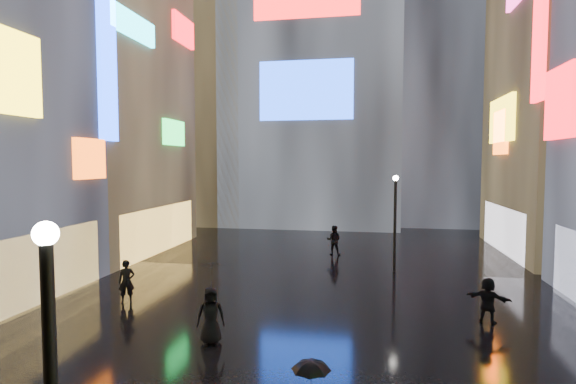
# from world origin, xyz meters

# --- Properties ---
(ground) EXTENTS (140.00, 140.00, 0.00)m
(ground) POSITION_xyz_m (0.00, 20.00, 0.00)
(ground) COLOR black
(ground) RESTS_ON ground
(building_left_far) EXTENTS (10.28, 12.00, 22.00)m
(building_left_far) POSITION_xyz_m (-15.98, 26.00, 10.98)
(building_left_far) COLOR black
(building_left_far) RESTS_ON ground
(tower_main) EXTENTS (16.00, 14.20, 42.00)m
(tower_main) POSITION_xyz_m (-3.00, 43.97, 21.01)
(tower_main) COLOR black
(tower_main) RESTS_ON ground
(tower_flank_right) EXTENTS (12.00, 12.00, 34.00)m
(tower_flank_right) POSITION_xyz_m (9.00, 46.00, 17.00)
(tower_flank_right) COLOR black
(tower_flank_right) RESTS_ON ground
(tower_flank_left) EXTENTS (10.00, 10.00, 26.00)m
(tower_flank_left) POSITION_xyz_m (-14.00, 42.00, 13.00)
(tower_flank_left) COLOR black
(tower_flank_left) RESTS_ON ground
(lamp_far) EXTENTS (0.30, 0.30, 5.20)m
(lamp_far) POSITION_xyz_m (3.77, 23.29, 2.94)
(lamp_far) COLOR black
(lamp_far) RESTS_ON ground
(pedestrian_4) EXTENTS (1.04, 0.84, 1.85)m
(pedestrian_4) POSITION_xyz_m (-2.62, 12.35, 0.93)
(pedestrian_4) COLOR black
(pedestrian_4) RESTS_ON ground
(pedestrian_5) EXTENTS (1.63, 1.11, 1.69)m
(pedestrian_5) POSITION_xyz_m (6.73, 15.97, 0.84)
(pedestrian_5) COLOR black
(pedestrian_5) RESTS_ON ground
(pedestrian_6) EXTENTS (0.78, 0.68, 1.81)m
(pedestrian_6) POSITION_xyz_m (-7.56, 15.75, 0.90)
(pedestrian_6) COLOR black
(pedestrian_6) RESTS_ON ground
(pedestrian_7) EXTENTS (0.94, 0.75, 1.87)m
(pedestrian_7) POSITION_xyz_m (0.20, 27.18, 0.94)
(pedestrian_7) COLOR black
(pedestrian_7) RESTS_ON ground
(umbrella_1) EXTENTS (0.87, 0.87, 0.60)m
(umbrella_1) POSITION_xyz_m (1.43, 6.46, 2.11)
(umbrella_1) COLOR black
(umbrella_1) RESTS_ON pedestrian_2
(umbrella_2) EXTENTS (1.16, 1.15, 0.83)m
(umbrella_2) POSITION_xyz_m (-2.62, 12.35, 2.27)
(umbrella_2) COLOR black
(umbrella_2) RESTS_ON pedestrian_4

